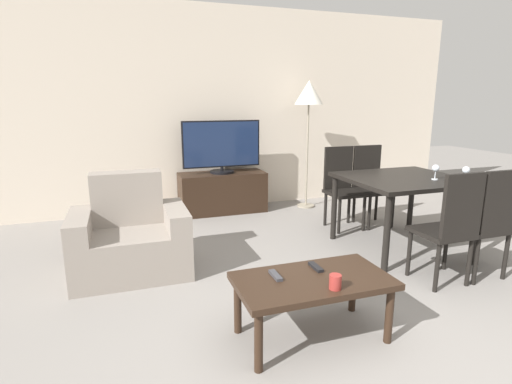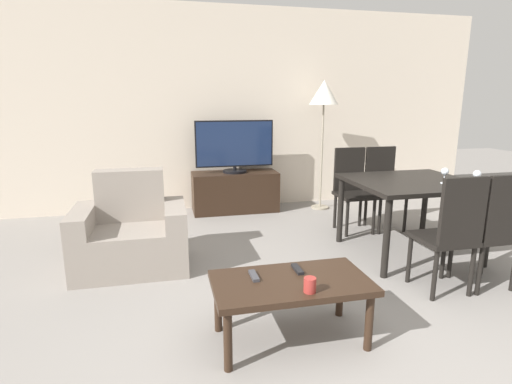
{
  "view_description": "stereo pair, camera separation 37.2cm",
  "coord_description": "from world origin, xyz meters",
  "px_view_note": "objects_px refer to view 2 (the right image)",
  "views": [
    {
      "loc": [
        -1.33,
        -1.48,
        1.49
      ],
      "look_at": [
        -0.16,
        1.95,
        0.65
      ],
      "focal_mm": 28.0,
      "sensor_mm": 36.0,
      "label": 1
    },
    {
      "loc": [
        -0.98,
        -1.58,
        1.49
      ],
      "look_at": [
        -0.16,
        1.95,
        0.65
      ],
      "focal_mm": 28.0,
      "sensor_mm": 36.0,
      "label": 2
    }
  ],
  "objects_px": {
    "floor_lamp": "(324,97)",
    "wine_glass_left": "(477,175)",
    "armchair": "(131,235)",
    "dining_chair_far_left": "(352,186)",
    "remote_secondary": "(254,276)",
    "coffee_table": "(291,288)",
    "cup_white_near": "(310,285)",
    "dining_chair_far": "(383,184)",
    "remote_primary": "(297,269)",
    "tv": "(235,146)",
    "wine_glass_center": "(445,172)",
    "dining_chair_near_right": "(495,227)",
    "tv_stand": "(235,192)",
    "dining_table": "(411,189)",
    "dining_chair_near": "(451,231)"
  },
  "relations": [
    {
      "from": "armchair",
      "to": "tv_stand",
      "type": "bearing_deg",
      "value": 52.85
    },
    {
      "from": "dining_chair_far_left",
      "to": "remote_secondary",
      "type": "bearing_deg",
      "value": -130.06
    },
    {
      "from": "tv_stand",
      "to": "dining_table",
      "type": "height_order",
      "value": "dining_table"
    },
    {
      "from": "coffee_table",
      "to": "dining_chair_far_left",
      "type": "bearing_deg",
      "value": 55.22
    },
    {
      "from": "remote_primary",
      "to": "remote_secondary",
      "type": "bearing_deg",
      "value": -173.24
    },
    {
      "from": "armchair",
      "to": "wine_glass_left",
      "type": "distance_m",
      "value": 3.13
    },
    {
      "from": "dining_chair_near",
      "to": "floor_lamp",
      "type": "bearing_deg",
      "value": 89.94
    },
    {
      "from": "dining_chair_far_left",
      "to": "cup_white_near",
      "type": "relative_size",
      "value": 10.88
    },
    {
      "from": "dining_chair_far_left",
      "to": "wine_glass_center",
      "type": "distance_m",
      "value": 1.15
    },
    {
      "from": "remote_primary",
      "to": "cup_white_near",
      "type": "xyz_separation_m",
      "value": [
        -0.03,
        -0.3,
        0.03
      ]
    },
    {
      "from": "armchair",
      "to": "floor_lamp",
      "type": "bearing_deg",
      "value": 31.84
    },
    {
      "from": "tv_stand",
      "to": "coffee_table",
      "type": "bearing_deg",
      "value": -93.53
    },
    {
      "from": "dining_chair_near",
      "to": "coffee_table",
      "type": "bearing_deg",
      "value": -166.89
    },
    {
      "from": "dining_chair_far_left",
      "to": "remote_secondary",
      "type": "relative_size",
      "value": 6.34
    },
    {
      "from": "tv_stand",
      "to": "wine_glass_center",
      "type": "height_order",
      "value": "wine_glass_center"
    },
    {
      "from": "wine_glass_left",
      "to": "tv_stand",
      "type": "bearing_deg",
      "value": 127.93
    },
    {
      "from": "dining_chair_near_right",
      "to": "dining_chair_far",
      "type": "bearing_deg",
      "value": 90.0
    },
    {
      "from": "tv",
      "to": "remote_secondary",
      "type": "distance_m",
      "value": 3.03
    },
    {
      "from": "remote_secondary",
      "to": "dining_chair_near_right",
      "type": "bearing_deg",
      "value": 6.66
    },
    {
      "from": "remote_primary",
      "to": "dining_chair_far",
      "type": "bearing_deg",
      "value": 47.7
    },
    {
      "from": "dining_chair_near",
      "to": "remote_primary",
      "type": "bearing_deg",
      "value": -171.35
    },
    {
      "from": "dining_table",
      "to": "dining_chair_far_left",
      "type": "xyz_separation_m",
      "value": [
        -0.2,
        0.83,
        -0.13
      ]
    },
    {
      "from": "tv_stand",
      "to": "tv",
      "type": "bearing_deg",
      "value": -90.0
    },
    {
      "from": "floor_lamp",
      "to": "wine_glass_left",
      "type": "distance_m",
      "value": 2.33
    },
    {
      "from": "armchair",
      "to": "dining_table",
      "type": "distance_m",
      "value": 2.66
    },
    {
      "from": "dining_chair_near_right",
      "to": "wine_glass_left",
      "type": "height_order",
      "value": "dining_chair_near_right"
    },
    {
      "from": "remote_primary",
      "to": "wine_glass_left",
      "type": "distance_m",
      "value": 2.04
    },
    {
      "from": "dining_chair_near",
      "to": "dining_chair_near_right",
      "type": "bearing_deg",
      "value": 0.0
    },
    {
      "from": "remote_primary",
      "to": "wine_glass_left",
      "type": "bearing_deg",
      "value": 19.21
    },
    {
      "from": "dining_chair_near",
      "to": "cup_white_near",
      "type": "bearing_deg",
      "value": -159.45
    },
    {
      "from": "dining_chair_far",
      "to": "tv_stand",
      "type": "bearing_deg",
      "value": 145.75
    },
    {
      "from": "tv",
      "to": "dining_table",
      "type": "xyz_separation_m",
      "value": [
        1.38,
        -1.9,
        -0.23
      ]
    },
    {
      "from": "tv_stand",
      "to": "dining_chair_near",
      "type": "bearing_deg",
      "value": -66.57
    },
    {
      "from": "remote_secondary",
      "to": "remote_primary",
      "type": "bearing_deg",
      "value": 6.76
    },
    {
      "from": "dining_chair_far",
      "to": "dining_table",
      "type": "bearing_deg",
      "value": -103.43
    },
    {
      "from": "dining_chair_far",
      "to": "wine_glass_left",
      "type": "height_order",
      "value": "dining_chair_far"
    },
    {
      "from": "remote_primary",
      "to": "remote_secondary",
      "type": "height_order",
      "value": "same"
    },
    {
      "from": "armchair",
      "to": "remote_primary",
      "type": "xyz_separation_m",
      "value": [
        1.13,
        -1.3,
        0.12
      ]
    },
    {
      "from": "tv_stand",
      "to": "wine_glass_left",
      "type": "relative_size",
      "value": 7.83
    },
    {
      "from": "floor_lamp",
      "to": "cup_white_near",
      "type": "distance_m",
      "value": 3.54
    },
    {
      "from": "floor_lamp",
      "to": "remote_primary",
      "type": "relative_size",
      "value": 11.61
    },
    {
      "from": "remote_primary",
      "to": "tv",
      "type": "bearing_deg",
      "value": 87.92
    },
    {
      "from": "tv_stand",
      "to": "coffee_table",
      "type": "relative_size",
      "value": 1.18
    },
    {
      "from": "remote_primary",
      "to": "remote_secondary",
      "type": "xyz_separation_m",
      "value": [
        -0.3,
        -0.04,
        0.0
      ]
    },
    {
      "from": "wine_glass_center",
      "to": "remote_secondary",
      "type": "bearing_deg",
      "value": -156.47
    },
    {
      "from": "armchair",
      "to": "cup_white_near",
      "type": "xyz_separation_m",
      "value": [
        1.11,
        -1.59,
        0.16
      ]
    },
    {
      "from": "dining_chair_far",
      "to": "dining_chair_far_left",
      "type": "xyz_separation_m",
      "value": [
        -0.4,
        0.0,
        0.0
      ]
    },
    {
      "from": "dining_chair_far_left",
      "to": "dining_table",
      "type": "bearing_deg",
      "value": -76.57
    },
    {
      "from": "coffee_table",
      "to": "cup_white_near",
      "type": "bearing_deg",
      "value": -72.49
    },
    {
      "from": "coffee_table",
      "to": "remote_primary",
      "type": "distance_m",
      "value": 0.16
    }
  ]
}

